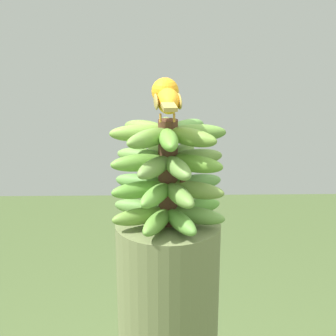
{
  "coord_description": "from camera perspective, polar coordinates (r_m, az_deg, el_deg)",
  "views": [
    {
      "loc": [
        0.02,
        1.11,
        1.84
      ],
      "look_at": [
        0.0,
        0.0,
        1.51
      ],
      "focal_mm": 56.76,
      "sensor_mm": 36.0,
      "label": 1
    }
  ],
  "objects": [
    {
      "name": "banana_bunch",
      "position": [
        1.16,
        0.03,
        -0.57
      ],
      "size": [
        0.26,
        0.26,
        0.24
      ],
      "color": "#4C2D1E",
      "rests_on": "banana_tree"
    },
    {
      "name": "perched_bird",
      "position": [
        1.12,
        -0.17,
        7.62
      ],
      "size": [
        0.06,
        0.21,
        0.09
      ],
      "color": "#C68933",
      "rests_on": "banana_bunch"
    }
  ]
}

